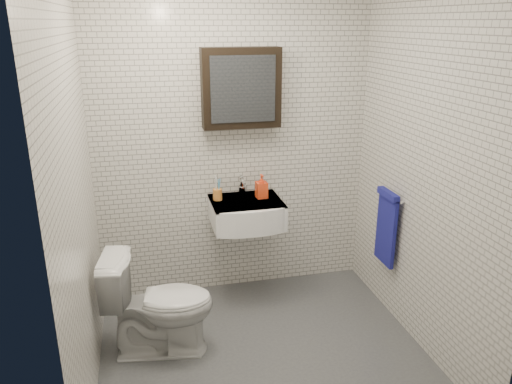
{
  "coord_description": "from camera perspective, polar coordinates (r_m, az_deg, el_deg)",
  "views": [
    {
      "loc": [
        -0.72,
        -2.81,
        2.18
      ],
      "look_at": [
        0.05,
        0.45,
        1.03
      ],
      "focal_mm": 35.0,
      "sensor_mm": 36.0,
      "label": 1
    }
  ],
  "objects": [
    {
      "name": "washbasin",
      "position": [
        3.9,
        -0.99,
        -2.47
      ],
      "size": [
        0.55,
        0.5,
        0.2
      ],
      "color": "white",
      "rests_on": "room_shell"
    },
    {
      "name": "ground",
      "position": [
        3.63,
        0.88,
        -17.89
      ],
      "size": [
        2.2,
        2.0,
        0.01
      ],
      "primitive_type": "cube",
      "color": "#45474C",
      "rests_on": "ground"
    },
    {
      "name": "toothbrush_cup",
      "position": [
        3.91,
        -4.42,
        -0.2
      ],
      "size": [
        0.09,
        0.09,
        0.2
      ],
      "rotation": [
        0.0,
        0.0,
        0.24
      ],
      "color": "orange",
      "rests_on": "washbasin"
    },
    {
      "name": "towel_rail",
      "position": [
        3.9,
        14.7,
        -3.6
      ],
      "size": [
        0.09,
        0.3,
        0.58
      ],
      "color": "silver",
      "rests_on": "room_shell"
    },
    {
      "name": "soap_bottle",
      "position": [
        3.94,
        0.64,
        0.67
      ],
      "size": [
        0.09,
        0.09,
        0.19
      ],
      "primitive_type": "imported",
      "rotation": [
        0.0,
        0.0,
        0.06
      ],
      "color": "#E45018",
      "rests_on": "washbasin"
    },
    {
      "name": "faucet",
      "position": [
        4.02,
        -1.61,
        0.66
      ],
      "size": [
        0.06,
        0.2,
        0.15
      ],
      "color": "silver",
      "rests_on": "washbasin"
    },
    {
      "name": "mirror_cabinet",
      "position": [
        3.85,
        -1.7,
        11.78
      ],
      "size": [
        0.6,
        0.15,
        0.6
      ],
      "color": "black",
      "rests_on": "room_shell"
    },
    {
      "name": "room_shell",
      "position": [
        2.99,
        1.02,
        5.14
      ],
      "size": [
        2.22,
        2.02,
        2.51
      ],
      "color": "silver",
      "rests_on": "ground"
    },
    {
      "name": "toilet",
      "position": [
        3.52,
        -11.0,
        -12.4
      ],
      "size": [
        0.77,
        0.51,
        0.73
      ],
      "primitive_type": "imported",
      "rotation": [
        0.0,
        0.0,
        1.42
      ],
      "color": "white",
      "rests_on": "ground"
    }
  ]
}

